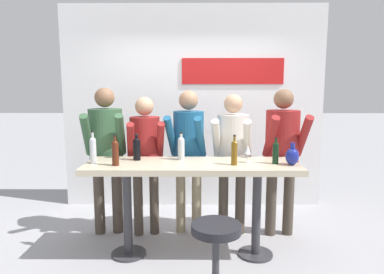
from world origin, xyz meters
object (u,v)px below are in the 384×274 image
Objects in this scene: wine_bottle_3 at (181,147)px; wine_glass_0 at (248,150)px; wine_bottle_4 at (234,151)px; person_left at (145,151)px; wine_bottle_0 at (137,148)px; wine_bottle_2 at (115,152)px; person_center_right at (282,147)px; bar_stool at (216,249)px; tasting_table at (192,178)px; wine_bottle_5 at (276,152)px; person_far_left at (106,145)px; person_center at (233,149)px; wine_bottle_1 at (93,149)px; person_center_left at (188,146)px; decorative_vase at (292,156)px.

wine_bottle_3 is 0.69m from wine_glass_0.
person_left is at bearing 148.13° from wine_bottle_4.
wine_bottle_0 reaches higher than wine_glass_0.
person_left is 0.67m from wine_bottle_2.
bar_stool is at bearing -127.56° from person_center_right.
tasting_table is 0.88m from wine_bottle_5.
wine_glass_0 is at bearing -138.31° from person_center_right.
person_far_left is 1.92m from wine_bottle_5.
person_center reaches higher than wine_bottle_0.
wine_bottle_5 is at bearing -32.02° from person_left.
wine_bottle_0 is at bearing 20.49° from wine_bottle_1.
wine_bottle_3 is (-0.07, -0.40, 0.06)m from person_center_left.
wine_bottle_5 is (1.57, 0.09, -0.02)m from wine_bottle_2.
wine_bottle_1 reaches higher than wine_bottle_3.
person_center_left is 6.13× the size of wine_bottle_0.
person_far_left is at bearing -168.06° from person_center_left.
decorative_vase is at bearing -24.92° from person_far_left.
wine_bottle_4 is (1.42, -0.63, 0.05)m from person_far_left.
wine_bottle_3 is at bearing 2.55° from wine_bottle_0.
person_left is 1.48m from wine_bottle_5.
person_center_right is 1.89m from wine_bottle_2.
person_far_left is at bearing 135.84° from wine_bottle_0.
wine_bottle_2 reaches higher than wine_bottle_0.
wine_bottle_4 is at bearing -140.10° from person_center_right.
bar_stool is 0.98m from wine_bottle_4.
person_center_left reaches higher than wine_bottle_5.
wine_bottle_2 is at bearing -176.78° from wine_bottle_5.
person_far_left is 1.01× the size of person_center_right.
person_center is at bearing 128.40° from decorative_vase.
wine_bottle_2 is 1.04× the size of wine_bottle_3.
decorative_vase is (1.97, -0.06, -0.06)m from wine_bottle_1.
tasting_table is 1.23× the size of person_far_left.
decorative_vase is at bearing -4.86° from tasting_table.
wine_bottle_0 is 1.57m from decorative_vase.
person_far_left reaches higher than bar_stool.
wine_bottle_4 reaches higher than wine_bottle_5.
person_left is 5.36× the size of wine_bottle_2.
wine_glass_0 is at bearing 168.00° from wine_bottle_5.
tasting_table is 0.63m from wine_glass_0.
person_center_right is at bearing 19.56° from wine_bottle_2.
wine_bottle_0 is 0.84× the size of wine_bottle_1.
wine_bottle_3 is (0.46, 0.02, 0.00)m from wine_bottle_0.
decorative_vase is (-0.05, -0.60, 0.01)m from person_center_right.
bar_stool is at bearing -48.55° from wine_bottle_0.
wine_bottle_5 is at bearing -114.68° from person_center_right.
decorative_vase is (1.56, -0.22, -0.04)m from wine_bottle_0.
tasting_table is 1.18m from person_center_right.
wine_glass_0 is 0.80× the size of decorative_vase.
decorative_vase is at bearing -12.26° from wine_bottle_3.
wine_bottle_5 is (0.88, -0.59, 0.05)m from person_center_left.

